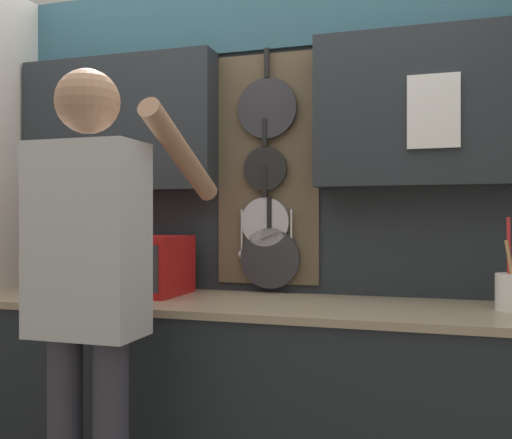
% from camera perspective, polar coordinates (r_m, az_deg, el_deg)
% --- Properties ---
extents(base_cabinet_counter, '(2.47, 0.65, 0.94)m').
position_cam_1_polar(base_cabinet_counter, '(2.54, -1.79, -18.72)').
color(base_cabinet_counter, '#23282D').
rests_on(base_cabinet_counter, ground_plane).
extents(back_wall_unit, '(3.04, 0.22, 2.43)m').
position_cam_1_polar(back_wall_unit, '(2.69, 0.21, 4.00)').
color(back_wall_unit, '#23282D').
rests_on(back_wall_unit, ground_plane).
extents(microwave, '(0.52, 0.35, 0.27)m').
position_cam_1_polar(microwave, '(2.70, -12.65, -4.43)').
color(microwave, red).
rests_on(microwave, base_cabinet_counter).
extents(knife_block, '(0.11, 0.15, 0.26)m').
position_cam_1_polar(knife_block, '(2.90, -19.02, -4.94)').
color(knife_block, brown).
rests_on(knife_block, base_cabinet_counter).
extents(utensil_crock, '(0.12, 0.12, 0.35)m').
position_cam_1_polar(utensil_crock, '(2.37, 24.24, -6.37)').
color(utensil_crock, white).
rests_on(utensil_crock, base_cabinet_counter).
extents(person, '(0.54, 0.66, 1.79)m').
position_cam_1_polar(person, '(2.05, -16.31, -5.66)').
color(person, '#383842').
rests_on(person, ground_plane).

